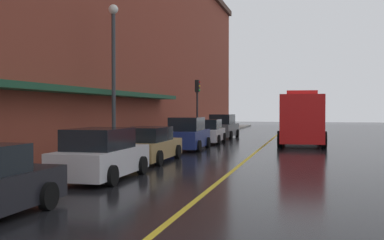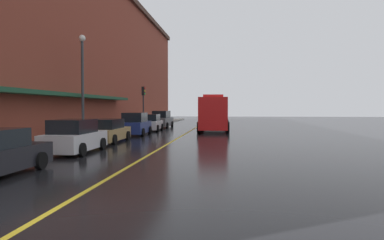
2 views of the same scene
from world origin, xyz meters
The scene contains 14 objects.
ground_plane centered at (0.00, 25.00, 0.00)m, with size 112.00×112.00×0.00m, color black.
sidewalk_left centered at (-6.20, 25.00, 0.07)m, with size 2.40×70.00×0.15m, color #9E9B93.
lane_center_stripe centered at (0.00, 25.00, 0.00)m, with size 0.16×70.00×0.01m, color gold.
brick_building_left centered at (-11.64, 23.99, 7.44)m, with size 9.66×64.00×14.87m.
parked_car_1 centered at (-3.88, 9.97, 0.79)m, with size 2.09×4.33×1.68m.
parked_car_2 centered at (-4.04, 15.22, 0.73)m, with size 2.03×4.82×1.53m.
parked_car_3 centered at (-3.92, 21.42, 0.86)m, with size 2.10×4.30×1.85m.
parked_car_4 centered at (-3.92, 26.69, 0.76)m, with size 2.22×4.20×1.62m.
parked_car_5 centered at (-3.90, 32.46, 0.87)m, with size 2.13×4.41×1.89m.
fire_truck centered at (2.25, 27.57, 1.63)m, with size 3.06×9.28×3.41m.
parking_meter_0 centered at (-5.35, 24.37, 1.06)m, with size 0.14×0.18×1.33m.
parking_meter_1 centered at (-5.35, 16.70, 1.06)m, with size 0.14×0.18×1.33m.
street_lamp_left centered at (-5.95, 15.77, 4.40)m, with size 0.44×0.44×6.94m.
traffic_light_near centered at (-5.29, 29.57, 3.16)m, with size 0.38×0.36×4.30m.
Camera 1 is at (2.78, -4.32, 2.32)m, focal length 44.10 mm.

